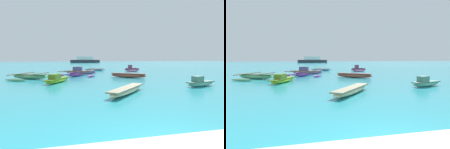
% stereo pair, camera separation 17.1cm
% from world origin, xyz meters
% --- Properties ---
extents(moored_boat_0, '(3.99, 4.43, 0.35)m').
position_xyz_m(moored_boat_0, '(2.85, 27.37, 0.16)').
color(moored_boat_0, '#93BBD9').
rests_on(moored_boat_0, ground_plane).
extents(moored_boat_1, '(2.38, 3.45, 0.95)m').
position_xyz_m(moored_boat_1, '(8.12, 25.21, 0.31)').
color(moored_boat_1, '#B05587').
rests_on(moored_boat_1, ground_plane).
extents(moored_boat_2, '(4.27, 4.96, 0.89)m').
position_xyz_m(moored_boat_2, '(0.14, 21.24, 0.29)').
color(moored_boat_2, '#8D6CB5').
rests_on(moored_boat_2, ground_plane).
extents(moored_boat_3, '(2.56, 1.20, 0.72)m').
position_xyz_m(moored_boat_3, '(7.04, 8.55, 0.25)').
color(moored_boat_3, '#75CCAA').
rests_on(moored_boat_3, ground_plane).
extents(moored_boat_4, '(3.19, 3.66, 0.36)m').
position_xyz_m(moored_boat_4, '(1.31, 7.10, 0.20)').
color(moored_boat_4, beige).
rests_on(moored_boat_4, ground_plane).
extents(moored_boat_5, '(3.26, 2.73, 0.45)m').
position_xyz_m(moored_boat_5, '(4.27, 15.56, 0.25)').
color(moored_boat_5, '#A64E3B').
rests_on(moored_boat_5, ground_plane).
extents(moored_boat_6, '(2.16, 3.57, 0.71)m').
position_xyz_m(moored_boat_6, '(-2.46, 13.11, 0.25)').
color(moored_boat_6, '#87C421').
rests_on(moored_boat_6, ground_plane).
extents(moored_boat_7, '(4.04, 3.51, 0.54)m').
position_xyz_m(moored_boat_7, '(-0.68, 18.20, 0.25)').
color(moored_boat_7, purple).
rests_on(moored_boat_7, ground_plane).
extents(moored_boat_8, '(3.66, 4.52, 0.52)m').
position_xyz_m(moored_boat_8, '(-4.97, 16.63, 0.24)').
color(moored_boat_8, '#69B477').
rests_on(moored_boat_8, ground_plane).
extents(distant_ferry, '(12.53, 2.76, 2.76)m').
position_xyz_m(distant_ferry, '(7.90, 84.14, 1.12)').
color(distant_ferry, '#2D333D').
rests_on(distant_ferry, ground_plane).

